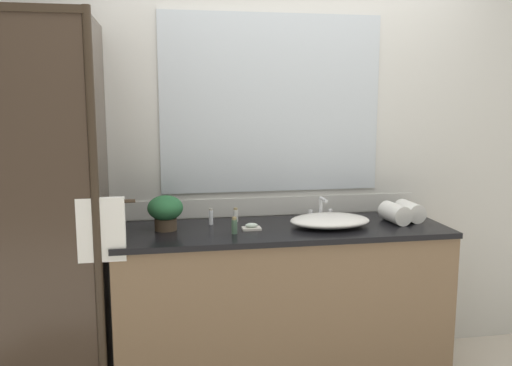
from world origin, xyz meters
TOP-DOWN VIEW (x-y plane):
  - wall_back_with_mirror at (0.00, 0.34)m, footprint 4.40×0.06m
  - vanity_cabinet at (0.00, 0.01)m, footprint 1.80×0.58m
  - shower_enclosure at (-1.28, -0.19)m, footprint 1.20×0.59m
  - sink_basin at (0.26, -0.02)m, footprint 0.44×0.31m
  - faucet at (0.26, 0.15)m, footprint 0.17×0.13m
  - potted_plant at (-0.63, 0.05)m, footprint 0.19×0.19m
  - soap_dish at (-0.18, -0.02)m, footprint 0.10×0.07m
  - amenity_bottle_body_wash at (-0.38, 0.13)m, footprint 0.02×0.02m
  - amenity_bottle_conditioner at (-0.24, 0.18)m, footprint 0.03×0.03m
  - amenity_bottle_lotion at (-0.28, -0.09)m, footprint 0.03×0.03m
  - rolled_towel_near_edge at (0.76, 0.04)m, footprint 0.11×0.20m
  - rolled_towel_middle at (0.65, -0.00)m, footprint 0.13×0.21m

SIDE VIEW (x-z plane):
  - vanity_cabinet at x=0.00m, z-range 0.00..0.90m
  - soap_dish at x=-0.18m, z-range 0.90..0.93m
  - sink_basin at x=0.26m, z-range 0.90..0.97m
  - amenity_bottle_conditioner at x=-0.24m, z-range 0.90..0.98m
  - amenity_bottle_lotion at x=-0.28m, z-range 0.90..0.99m
  - amenity_bottle_body_wash at x=-0.38m, z-range 0.90..0.99m
  - faucet at x=0.26m, z-range 0.88..1.01m
  - rolled_towel_near_edge at x=0.76m, z-range 0.90..1.01m
  - rolled_towel_middle at x=0.65m, z-range 0.90..1.01m
  - potted_plant at x=-0.63m, z-range 0.91..1.10m
  - shower_enclosure at x=-1.28m, z-range 0.03..2.03m
  - wall_back_with_mirror at x=0.00m, z-range 0.01..2.61m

